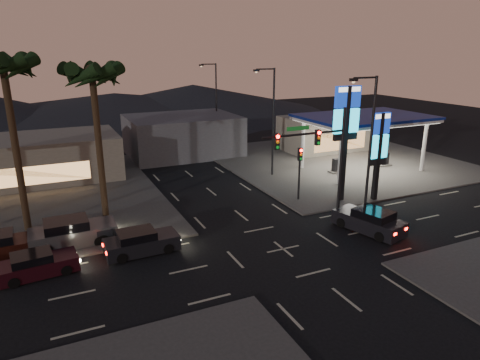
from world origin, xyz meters
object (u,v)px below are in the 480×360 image
traffic_signal_mast (320,152)px  car_lane_b_front (72,233)px  gas_station (365,119)px  pylon_sign_tall (346,121)px  pylon_sign_short (379,143)px  car_lane_a_front (141,242)px  car_lane_a_mid (37,265)px  car_lane_b_mid (73,234)px  suv_station (370,221)px

traffic_signal_mast → car_lane_b_front: size_ratio=1.53×
gas_station → pylon_sign_tall: size_ratio=1.36×
pylon_sign_tall → pylon_sign_short: 3.20m
pylon_sign_short → traffic_signal_mast: (-7.24, -2.51, 0.57)m
car_lane_a_front → car_lane_a_mid: bearing=-176.6°
pylon_sign_short → car_lane_b_mid: size_ratio=1.49×
gas_station → pylon_sign_tall: (-7.50, -6.50, 1.31)m
car_lane_b_mid → car_lane_b_front: bearing=172.7°
gas_station → pylon_sign_short: size_ratio=1.74×
pylon_sign_tall → car_lane_b_mid: 20.75m
pylon_sign_short → car_lane_b_front: bearing=176.1°
gas_station → pylon_sign_tall: 10.01m
gas_station → car_lane_a_mid: size_ratio=2.93×
pylon_sign_short → car_lane_b_front: size_ratio=1.34×
gas_station → pylon_sign_tall: pylon_sign_tall is taller
pylon_sign_tall → car_lane_a_mid: size_ratio=2.16×
gas_station → suv_station: (-9.48, -12.09, -4.36)m
car_lane_a_mid → car_lane_a_front: bearing=3.4°
suv_station → pylon_sign_tall: bearing=70.5°
pylon_sign_tall → car_lane_a_front: size_ratio=2.03×
car_lane_a_mid → car_lane_b_mid: size_ratio=0.88×
pylon_sign_tall → car_lane_a_front: 17.52m
traffic_signal_mast → car_lane_b_front: (-15.24, 4.05, -4.44)m
traffic_signal_mast → car_lane_b_mid: 16.37m
car_lane_b_front → suv_station: car_lane_b_front is taller
car_lane_a_front → car_lane_a_mid: 5.59m
traffic_signal_mast → car_lane_b_front: traffic_signal_mast is taller
car_lane_a_front → car_lane_b_mid: car_lane_b_mid is taller
traffic_signal_mast → car_lane_a_mid: traffic_signal_mast is taller
pylon_sign_tall → traffic_signal_mast: (-4.74, -3.51, -1.17)m
gas_station → suv_station: 15.97m
pylon_sign_tall → pylon_sign_short: pylon_sign_tall is taller
car_lane_b_mid → suv_station: 18.97m
car_lane_b_front → traffic_signal_mast: bearing=-14.9°
traffic_signal_mast → car_lane_a_mid: bearing=177.2°
pylon_sign_short → car_lane_b_front: (-22.48, 1.54, -3.87)m
gas_station → car_lane_b_mid: gas_station is taller
car_lane_a_mid → car_lane_b_front: bearing=58.0°
pylon_sign_tall → suv_station: size_ratio=1.81×
pylon_sign_tall → traffic_signal_mast: size_ratio=1.12×
pylon_sign_short → car_lane_a_front: pylon_sign_short is taller
gas_station → traffic_signal_mast: traffic_signal_mast is taller
traffic_signal_mast → car_lane_b_mid: (-15.20, 4.04, -4.53)m
gas_station → traffic_signal_mast: size_ratio=1.53×
car_lane_a_mid → car_lane_b_front: size_ratio=0.80×
car_lane_b_mid → traffic_signal_mast: bearing=-14.9°
pylon_sign_short → pylon_sign_tall: bearing=158.2°
pylon_sign_tall → car_lane_a_front: (-16.39, -2.33, -5.73)m
car_lane_b_mid → car_lane_a_front: bearing=-38.9°
car_lane_a_front → car_lane_b_front: bearing=141.3°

